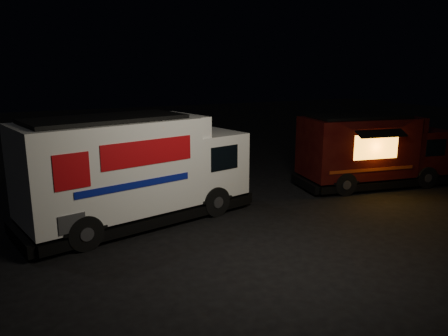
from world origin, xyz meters
TOP-DOWN VIEW (x-y plane):
  - ground at (0.00, 0.00)m, footprint 80.00×80.00m
  - white_truck at (-2.97, 1.35)m, footprint 7.94×4.23m
  - red_truck at (6.89, 1.42)m, footprint 6.65×3.33m

SIDE VIEW (x-z plane):
  - ground at x=0.00m, z-range 0.00..0.00m
  - red_truck at x=6.89m, z-range 0.00..2.96m
  - white_truck at x=-2.97m, z-range 0.00..3.43m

